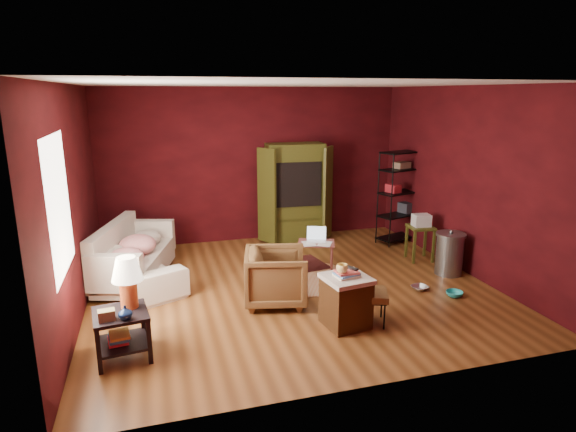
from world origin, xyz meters
name	(u,v)px	position (x,y,z in m)	size (l,w,h in m)	color
room	(290,191)	(-0.04, -0.01, 1.40)	(5.54, 5.04, 2.84)	brown
sofa	(129,255)	(-2.20, 0.84, 0.41)	(2.09, 0.61, 0.82)	beige
armchair	(276,274)	(-0.35, -0.44, 0.40)	(0.77, 0.73, 0.80)	black
pet_bowl_steel	(420,282)	(1.70, -0.59, 0.11)	(0.23, 0.06, 0.23)	silver
pet_bowl_turquoise	(455,289)	(2.04, -0.92, 0.11)	(0.23, 0.07, 0.23)	#25AAAE
vase	(125,313)	(-2.17, -1.48, 0.58)	(0.14, 0.14, 0.14)	#0B193A
mug	(342,267)	(0.20, -1.33, 0.75)	(0.13, 0.10, 0.13)	#F0D075
side_table	(124,298)	(-2.18, -1.25, 0.64)	(0.60, 0.60, 1.06)	black
sofa_cushions	(131,256)	(-2.18, 0.87, 0.38)	(1.24, 2.00, 0.78)	beige
hamper	(346,300)	(0.28, -1.29, 0.32)	(0.57, 0.57, 0.71)	#482610
footstool	(370,296)	(0.58, -1.30, 0.35)	(0.51, 0.51, 0.40)	black
rug_round	(306,278)	(0.30, 0.28, 0.01)	(1.74, 1.74, 0.01)	beige
rug_oriental	(291,266)	(0.23, 0.79, 0.01)	(1.19, 0.90, 0.01)	#501715
laptop_desk	(316,245)	(0.54, 0.51, 0.42)	(0.65, 0.57, 0.68)	brown
tv_armoire	(295,190)	(0.72, 2.25, 0.94)	(1.42, 0.79, 1.80)	#434113
wire_shelving	(401,193)	(2.53, 1.55, 0.92)	(0.89, 0.59, 1.69)	black
small_stand	(421,226)	(2.36, 0.54, 0.58)	(0.44, 0.44, 0.77)	#434113
trash_can	(449,253)	(2.45, -0.16, 0.33)	(0.55, 0.55, 0.70)	gray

